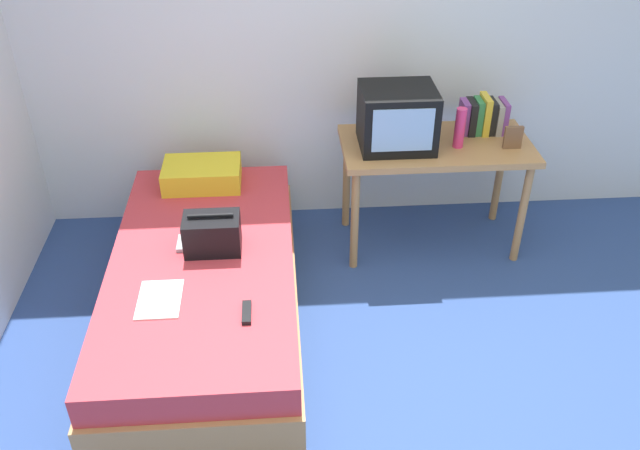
# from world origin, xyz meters

# --- Properties ---
(ground_plane) EXTENTS (8.00, 8.00, 0.00)m
(ground_plane) POSITION_xyz_m (0.00, 0.00, 0.00)
(ground_plane) COLOR #2D4784
(wall_back) EXTENTS (5.20, 0.10, 2.60)m
(wall_back) POSITION_xyz_m (0.00, 2.00, 1.30)
(wall_back) COLOR silver
(wall_back) RESTS_ON ground
(bed) EXTENTS (1.00, 2.00, 0.47)m
(bed) POSITION_xyz_m (-0.80, 0.80, 0.23)
(bed) COLOR #B27F4C
(bed) RESTS_ON ground
(desk) EXTENTS (1.16, 0.60, 0.73)m
(desk) POSITION_xyz_m (0.60, 1.51, 0.64)
(desk) COLOR #B27F4C
(desk) RESTS_ON ground
(tv) EXTENTS (0.44, 0.39, 0.36)m
(tv) POSITION_xyz_m (0.34, 1.50, 0.91)
(tv) COLOR black
(tv) RESTS_ON desk
(water_bottle) EXTENTS (0.06, 0.06, 0.25)m
(water_bottle) POSITION_xyz_m (0.71, 1.45, 0.86)
(water_bottle) COLOR #E53372
(water_bottle) RESTS_ON desk
(book_row) EXTENTS (0.28, 0.17, 0.24)m
(book_row) POSITION_xyz_m (0.91, 1.64, 0.84)
(book_row) COLOR #7A3D89
(book_row) RESTS_ON desk
(picture_frame) EXTENTS (0.11, 0.02, 0.14)m
(picture_frame) POSITION_xyz_m (1.03, 1.41, 0.80)
(picture_frame) COLOR brown
(picture_frame) RESTS_ON desk
(pillow) EXTENTS (0.48, 0.32, 0.14)m
(pillow) POSITION_xyz_m (-0.85, 1.57, 0.53)
(pillow) COLOR yellow
(pillow) RESTS_ON bed
(handbag) EXTENTS (0.30, 0.20, 0.23)m
(handbag) POSITION_xyz_m (-0.74, 0.86, 0.57)
(handbag) COLOR black
(handbag) RESTS_ON bed
(magazine) EXTENTS (0.21, 0.29, 0.01)m
(magazine) POSITION_xyz_m (-0.98, 0.46, 0.47)
(magazine) COLOR white
(magazine) RESTS_ON bed
(remote_dark) EXTENTS (0.04, 0.16, 0.02)m
(remote_dark) POSITION_xyz_m (-0.55, 0.32, 0.48)
(remote_dark) COLOR black
(remote_dark) RESTS_ON bed
(remote_silver) EXTENTS (0.04, 0.14, 0.02)m
(remote_silver) POSITION_xyz_m (-0.92, 0.91, 0.48)
(remote_silver) COLOR #B7B7BC
(remote_silver) RESTS_ON bed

